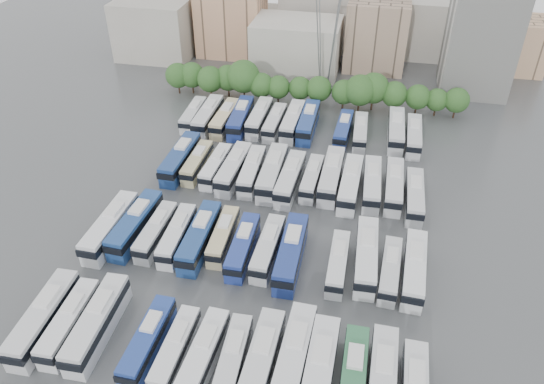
% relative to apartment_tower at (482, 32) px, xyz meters
% --- Properties ---
extents(ground, '(220.00, 220.00, 0.00)m').
position_rel_apartment_tower_xyz_m(ground, '(-34.00, -58.00, -13.00)').
color(ground, '#424447').
rests_on(ground, ground).
extents(tree_line, '(63.83, 7.97, 8.85)m').
position_rel_apartment_tower_xyz_m(tree_line, '(-35.57, -15.91, -8.64)').
color(tree_line, black).
rests_on(tree_line, ground).
extents(city_buildings, '(102.00, 35.00, 20.00)m').
position_rel_apartment_tower_xyz_m(city_buildings, '(-41.46, 13.86, -5.13)').
color(city_buildings, '#9E998E').
rests_on(city_buildings, ground).
extents(apartment_tower, '(14.00, 14.00, 26.00)m').
position_rel_apartment_tower_xyz_m(apartment_tower, '(0.00, 0.00, 0.00)').
color(apartment_tower, silver).
rests_on(apartment_tower, ground).
extents(electricity_pylon, '(9.00, 6.91, 33.83)m').
position_rel_apartment_tower_xyz_m(electricity_pylon, '(-32.00, -8.00, 5.66)').
color(electricity_pylon, slate).
rests_on(electricity_pylon, ground).
extents(bus_r0_s0, '(3.32, 13.36, 4.17)m').
position_rel_apartment_tower_xyz_m(bus_r0_s0, '(-55.57, -81.88, -10.95)').
color(bus_r0_s0, silver).
rests_on(bus_r0_s0, ground).
extents(bus_r0_s1, '(2.95, 11.90, 3.71)m').
position_rel_apartment_tower_xyz_m(bus_r0_s1, '(-52.37, -81.70, -11.18)').
color(bus_r0_s1, silver).
rests_on(bus_r0_s1, ground).
extents(bus_r0_s2, '(3.32, 13.34, 4.16)m').
position_rel_apartment_tower_xyz_m(bus_r0_s2, '(-49.02, -81.26, -10.96)').
color(bus_r0_s2, silver).
rests_on(bus_r0_s2, ground).
extents(bus_r0_s4, '(2.69, 11.56, 3.61)m').
position_rel_apartment_tower_xyz_m(bus_r0_s4, '(-42.28, -82.26, -11.23)').
color(bus_r0_s4, navy).
rests_on(bus_r0_s4, ground).
extents(bus_r0_s5, '(2.53, 10.93, 3.42)m').
position_rel_apartment_tower_xyz_m(bus_r0_s5, '(-38.83, -82.68, -11.32)').
color(bus_r0_s5, silver).
rests_on(bus_r0_s5, ground).
extents(bus_r0_s6, '(3.09, 12.00, 3.73)m').
position_rel_apartment_tower_xyz_m(bus_r0_s6, '(-35.50, -83.06, -11.17)').
color(bus_r0_s6, silver).
rests_on(bus_r0_s6, ground).
extents(bus_r0_s7, '(2.92, 11.31, 3.52)m').
position_rel_apartment_tower_xyz_m(bus_r0_s7, '(-32.14, -82.85, -11.27)').
color(bus_r0_s7, silver).
rests_on(bus_r0_s7, ground).
extents(bus_r0_s8, '(3.06, 13.10, 4.09)m').
position_rel_apartment_tower_xyz_m(bus_r0_s8, '(-29.00, -82.65, -10.99)').
color(bus_r0_s8, silver).
rests_on(bus_r0_s8, ground).
extents(bus_r0_s9, '(3.29, 13.56, 4.23)m').
position_rel_apartment_tower_xyz_m(bus_r0_s9, '(-25.62, -81.38, -10.92)').
color(bus_r0_s9, silver).
rests_on(bus_r0_s9, ground).
extents(bus_r0_s10, '(3.12, 13.71, 4.29)m').
position_rel_apartment_tower_xyz_m(bus_r0_s10, '(-22.63, -82.81, -10.89)').
color(bus_r0_s10, silver).
rests_on(bus_r0_s10, ground).
extents(bus_r0_s11, '(2.70, 12.07, 3.78)m').
position_rel_apartment_tower_xyz_m(bus_r0_s11, '(-19.01, -82.34, -11.14)').
color(bus_r0_s11, '#2E6B45').
rests_on(bus_r0_s11, ground).
extents(bus_r0_s12, '(2.98, 13.03, 4.08)m').
position_rel_apartment_tower_xyz_m(bus_r0_s12, '(-15.99, -82.36, -11.00)').
color(bus_r0_s12, silver).
rests_on(bus_r0_s12, ground).
extents(bus_r1_s0, '(3.20, 13.56, 4.24)m').
position_rel_apartment_tower_xyz_m(bus_r1_s0, '(-55.47, -64.59, -10.92)').
color(bus_r1_s0, silver).
rests_on(bus_r1_s0, ground).
extents(bus_r1_s1, '(3.57, 13.43, 4.17)m').
position_rel_apartment_tower_xyz_m(bus_r1_s1, '(-52.22, -63.25, -10.95)').
color(bus_r1_s1, navy).
rests_on(bus_r1_s1, ground).
extents(bus_r1_s2, '(2.66, 11.31, 3.53)m').
position_rel_apartment_tower_xyz_m(bus_r1_s2, '(-48.82, -63.84, -11.27)').
color(bus_r1_s2, silver).
rests_on(bus_r1_s2, ground).
extents(bus_r1_s3, '(2.86, 11.58, 3.61)m').
position_rel_apartment_tower_xyz_m(bus_r1_s3, '(-45.57, -64.04, -11.23)').
color(bus_r1_s3, silver).
rests_on(bus_r1_s3, ground).
extents(bus_r1_s4, '(2.96, 13.13, 4.11)m').
position_rel_apartment_tower_xyz_m(bus_r1_s4, '(-42.20, -63.92, -10.98)').
color(bus_r1_s4, navy).
rests_on(bus_r1_s4, ground).
extents(bus_r1_s5, '(2.70, 10.96, 3.42)m').
position_rel_apartment_tower_xyz_m(bus_r1_s5, '(-39.15, -62.69, -11.32)').
color(bus_r1_s5, '#C5B788').
rests_on(bus_r1_s5, ground).
extents(bus_r1_s6, '(2.79, 11.79, 3.69)m').
position_rel_apartment_tower_xyz_m(bus_r1_s6, '(-35.80, -64.41, -11.19)').
color(bus_r1_s6, navy).
rests_on(bus_r1_s6, ground).
extents(bus_r1_s7, '(2.84, 11.78, 3.68)m').
position_rel_apartment_tower_xyz_m(bus_r1_s7, '(-32.33, -63.98, -11.19)').
color(bus_r1_s7, silver).
rests_on(bus_r1_s7, ground).
extents(bus_r1_s8, '(3.15, 13.56, 4.24)m').
position_rel_apartment_tower_xyz_m(bus_r1_s8, '(-28.99, -64.57, -10.92)').
color(bus_r1_s8, navy).
rests_on(bus_r1_s8, ground).
extents(bus_r1_s10, '(2.46, 10.87, 3.40)m').
position_rel_apartment_tower_xyz_m(bus_r1_s10, '(-22.56, -64.85, -11.33)').
color(bus_r1_s10, silver).
rests_on(bus_r1_s10, ground).
extents(bus_r1_s11, '(3.37, 13.34, 4.15)m').
position_rel_apartment_tower_xyz_m(bus_r1_s11, '(-18.96, -63.02, -10.96)').
color(bus_r1_s11, silver).
rests_on(bus_r1_s11, ground).
extents(bus_r1_s12, '(2.88, 10.97, 3.41)m').
position_rel_apartment_tower_xyz_m(bus_r1_s12, '(-15.68, -64.72, -11.33)').
color(bus_r1_s12, silver).
rests_on(bus_r1_s12, ground).
extents(bus_r1_s13, '(3.36, 12.86, 4.00)m').
position_rel_apartment_tower_xyz_m(bus_r1_s13, '(-12.62, -64.10, -11.04)').
color(bus_r1_s13, silver).
rests_on(bus_r1_s13, ground).
extents(bus_r2_s1, '(3.14, 13.52, 4.23)m').
position_rel_apartment_tower_xyz_m(bus_r2_s1, '(-52.06, -44.86, -10.92)').
color(bus_r2_s1, navy).
rests_on(bus_r2_s1, ground).
extents(bus_r2_s2, '(2.53, 11.08, 3.47)m').
position_rel_apartment_tower_xyz_m(bus_r2_s2, '(-49.00, -44.98, -11.30)').
color(bus_r2_s2, tan).
rests_on(bus_r2_s2, ground).
extents(bus_r2_s3, '(2.88, 11.24, 3.50)m').
position_rel_apartment_tower_xyz_m(bus_r2_s3, '(-45.51, -45.43, -11.28)').
color(bus_r2_s3, white).
rests_on(bus_r2_s3, ground).
extents(bus_r2_s4, '(3.35, 12.98, 4.04)m').
position_rel_apartment_tower_xyz_m(bus_r2_s4, '(-42.26, -45.84, -11.02)').
color(bus_r2_s4, silver).
rests_on(bus_r2_s4, ground).
extents(bus_r2_s5, '(3.04, 12.24, 3.82)m').
position_rel_apartment_tower_xyz_m(bus_r2_s5, '(-39.12, -45.82, -11.13)').
color(bus_r2_s5, silver).
rests_on(bus_r2_s5, ground).
extents(bus_r2_s6, '(3.13, 13.73, 4.30)m').
position_rel_apartment_tower_xyz_m(bus_r2_s6, '(-35.61, -45.84, -10.89)').
color(bus_r2_s6, silver).
rests_on(bus_r2_s6, ground).
extents(bus_r2_s7, '(3.27, 13.07, 4.07)m').
position_rel_apartment_tower_xyz_m(bus_r2_s7, '(-32.40, -46.87, -11.00)').
color(bus_r2_s7, silver).
rests_on(bus_r2_s7, ground).
extents(bus_r2_s8, '(2.71, 11.11, 3.47)m').
position_rel_apartment_tower_xyz_m(bus_r2_s8, '(-28.99, -45.60, -11.30)').
color(bus_r2_s8, silver).
rests_on(bus_r2_s8, ground).
extents(bus_r2_s9, '(3.08, 13.61, 4.26)m').
position_rel_apartment_tower_xyz_m(bus_r2_s9, '(-25.90, -44.68, -10.91)').
color(bus_r2_s9, silver).
rests_on(bus_r2_s9, ground).
extents(bus_r2_s10, '(3.18, 13.33, 4.16)m').
position_rel_apartment_tower_xyz_m(bus_r2_s10, '(-22.62, -46.34, -10.96)').
color(bus_r2_s10, silver).
rests_on(bus_r2_s10, ground).
extents(bus_r2_s11, '(3.20, 12.67, 3.95)m').
position_rel_apartment_tower_xyz_m(bus_r2_s11, '(-19.23, -45.46, -11.06)').
color(bus_r2_s11, silver).
rests_on(bus_r2_s11, ground).
extents(bus_r2_s12, '(2.78, 12.63, 3.96)m').
position_rel_apartment_tower_xyz_m(bus_r2_s12, '(-15.75, -45.29, -11.06)').
color(bus_r2_s12, silver).
rests_on(bus_r2_s12, ground).
extents(bus_r2_s13, '(2.74, 12.18, 3.82)m').
position_rel_apartment_tower_xyz_m(bus_r2_s13, '(-12.51, -47.42, -11.13)').
color(bus_r2_s13, silver).
rests_on(bus_r2_s13, ground).
extents(bus_r3_s0, '(2.81, 11.42, 3.56)m').
position_rel_apartment_tower_xyz_m(bus_r3_s0, '(-55.43, -28.35, -11.25)').
color(bus_r3_s0, silver).
rests_on(bus_r3_s0, ground).
extents(bus_r3_s1, '(2.89, 13.05, 4.09)m').
position_rel_apartment_tower_xyz_m(bus_r3_s1, '(-52.27, -28.61, -10.99)').
color(bus_r3_s1, silver).
rests_on(bus_r3_s1, ground).
extents(bus_r3_s2, '(3.06, 12.46, 3.89)m').
position_rel_apartment_tower_xyz_m(bus_r3_s2, '(-48.75, -28.72, -11.09)').
color(bus_r3_s2, beige).
rests_on(bus_r3_s2, ground).
extents(bus_r3_s3, '(3.55, 13.49, 4.19)m').
position_rel_apartment_tower_xyz_m(bus_r3_s3, '(-45.75, -28.13, -10.94)').
color(bus_r3_s3, navy).
rests_on(bus_r3_s3, ground).
extents(bus_r3_s4, '(2.90, 12.67, 3.97)m').
position_rel_apartment_tower_xyz_m(bus_r3_s4, '(-42.22, -27.12, -11.05)').
color(bus_r3_s4, silver).
rests_on(bus_r3_s4, ground).
extents(bus_r3_s5, '(2.79, 11.61, 3.63)m').
position_rel_apartment_tower_xyz_m(bus_r3_s5, '(-38.94, -28.04, -11.22)').
color(bus_r3_s5, silver).
rests_on(bus_r3_s5, ground).
extents(bus_r3_s6, '(3.04, 12.97, 4.06)m').
position_rel_apartment_tower_xyz_m(bus_r3_s6, '(-35.54, -27.26, -11.01)').
color(bus_r3_s6, silver).
rests_on(bus_r3_s6, ground).
extents(bus_r3_s7, '(2.96, 13.29, 4.17)m').
position_rel_apartment_tower_xyz_m(bus_r3_s7, '(-32.53, -27.03, -10.95)').
color(bus_r3_s7, navy).
rests_on(bus_r3_s7, ground).
extents(bus_r3_s9, '(2.93, 11.61, 3.62)m').
position_rel_apartment_tower_xyz_m(bus_r3_s9, '(-25.61, -28.11, -11.22)').
color(bus_r3_s9, navy).
rests_on(bus_r3_s9, ground).
extents(bus_r3_s10, '(2.92, 11.43, 3.56)m').
position_rel_apartment_tower_xyz_m(bus_r3_s10, '(-22.42, -28.33, -11.25)').
color(bus_r3_s10, silver).
rests_on(bus_r3_s10, ground).
extents(bus_r3_s12, '(3.15, 13.30, 4.16)m').
position_rel_apartment_tower_xyz_m(bus_r3_s12, '(-15.84, -26.76, -10.96)').
color(bus_r3_s12, silver).
rests_on(bus_r3_s12, ground).
extents(bus_r3_s13, '(2.75, 12.32, 3.86)m').
position_rel_apartment_tower_xyz_m(bus_r3_s13, '(-12.59, -28.02, -11.10)').
color(bus_r3_s13, silver).
rests_on(bus_r3_s13, ground).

